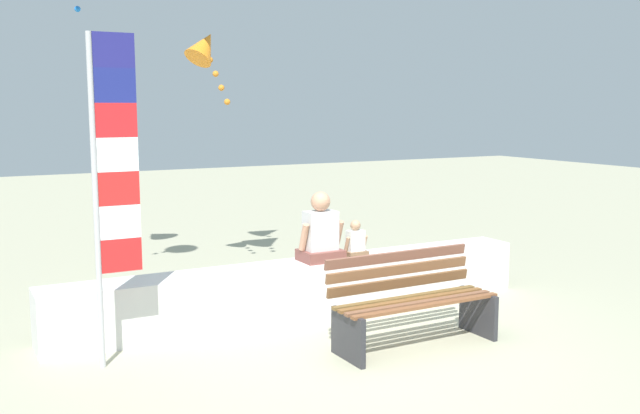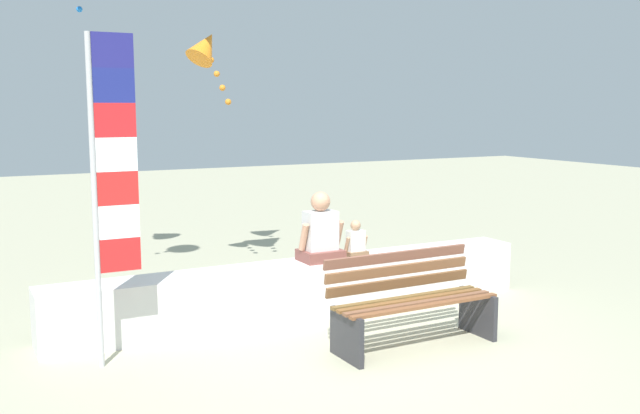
% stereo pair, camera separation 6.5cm
% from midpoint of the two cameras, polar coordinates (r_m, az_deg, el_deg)
% --- Properties ---
extents(ground_plane, '(40.00, 40.00, 0.00)m').
position_cam_midpoint_polar(ground_plane, '(6.94, 3.88, -11.31)').
color(ground_plane, '#A9A78A').
extents(seawall_ledge, '(5.61, 0.51, 0.60)m').
position_cam_midpoint_polar(seawall_ledge, '(7.96, -1.14, -6.51)').
color(seawall_ledge, silver).
rests_on(seawall_ledge, ground).
extents(park_bench, '(1.67, 0.63, 0.88)m').
position_cam_midpoint_polar(park_bench, '(7.00, 7.56, -7.60)').
color(park_bench, brown).
rests_on(park_bench, ground).
extents(person_adult, '(0.51, 0.37, 0.78)m').
position_cam_midpoint_polar(person_adult, '(7.89, 0.28, -2.18)').
color(person_adult, brown).
rests_on(person_adult, seawall_ledge).
extents(person_child, '(0.28, 0.20, 0.42)m').
position_cam_midpoint_polar(person_child, '(8.14, 3.09, -2.86)').
color(person_child, brown).
rests_on(person_child, seawall_ledge).
extents(flag_banner, '(0.41, 0.05, 2.92)m').
position_cam_midpoint_polar(flag_banner, '(6.43, -16.33, 2.59)').
color(flag_banner, '#B7B7BC').
rests_on(flag_banner, ground).
extents(kite_orange, '(0.65, 0.69, 1.04)m').
position_cam_midpoint_polar(kite_orange, '(9.61, -8.93, 12.52)').
color(kite_orange, orange).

